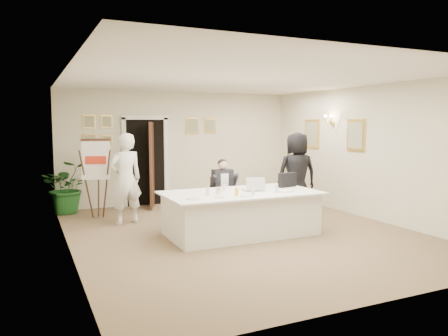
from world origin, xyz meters
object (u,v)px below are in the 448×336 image
oj_glass (237,192)px  standing_woman (297,174)px  standing_man (126,179)px  laptop (252,183)px  paper_stack (286,191)px  seated_man (223,190)px  flip_chart (97,183)px  conference_table (241,213)px  steel_jug (218,191)px  laptop_bag (287,180)px  potted_palm (67,187)px

oj_glass → standing_woman: bearing=32.3°
standing_man → standing_woman: size_ratio=1.00×
laptop → paper_stack: 0.62m
paper_stack → seated_man: bearing=112.6°
standing_man → laptop: size_ratio=4.91×
seated_man → flip_chart: flip_chart is taller
standing_man → laptop: standing_man is taller
standing_woman → laptop: bearing=42.5°
flip_chart → oj_glass: 3.38m
conference_table → standing_woman: size_ratio=1.53×
laptop → seated_man: bearing=110.6°
conference_table → oj_glass: oj_glass is taller
flip_chart → steel_jug: size_ratio=15.01×
laptop_bag → standing_man: bearing=141.1°
oj_glass → laptop: bearing=37.9°
standing_man → laptop_bag: 3.20m
seated_man → steel_jug: seated_man is taller
standing_man → steel_jug: standing_man is taller
flip_chart → paper_stack: flip_chart is taller
paper_stack → steel_jug: steel_jug is taller
seated_man → oj_glass: size_ratio=10.00×
standing_man → potted_palm: standing_man is taller
oj_glass → paper_stack: bearing=1.7°
laptop → paper_stack: size_ratio=1.34×
potted_palm → laptop_bag: potted_palm is taller
paper_stack → standing_man: bearing=140.5°
paper_stack → steel_jug: 1.26m
laptop_bag → potted_palm: bearing=129.9°
laptop → paper_stack: (0.48, -0.38, -0.13)m
flip_chart → seated_man: bearing=-30.4°
conference_table → paper_stack: 0.90m
conference_table → flip_chart: (-2.15, 2.46, 0.37)m
seated_man → potted_palm: (-2.83, 2.21, -0.05)m
seated_man → paper_stack: size_ratio=4.70×
seated_man → conference_table: bearing=-106.0°
potted_palm → steel_jug: (2.19, -3.41, 0.23)m
standing_woman → steel_jug: standing_woman is taller
seated_man → steel_jug: 1.38m
conference_table → standing_man: size_ratio=1.53×
standing_woman → laptop: standing_woman is taller
conference_table → standing_woman: 2.20m
standing_man → paper_stack: 3.18m
seated_man → laptop: size_ratio=3.52×
standing_woman → oj_glass: size_ratio=13.99×
flip_chart → potted_palm: bearing=121.8°
paper_stack → laptop_bag: bearing=54.2°
flip_chart → laptop: size_ratio=4.47×
laptop_bag → steel_jug: 1.63m
flip_chart → standing_woman: bearing=-19.8°
laptop_bag → standing_woman: bearing=36.2°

